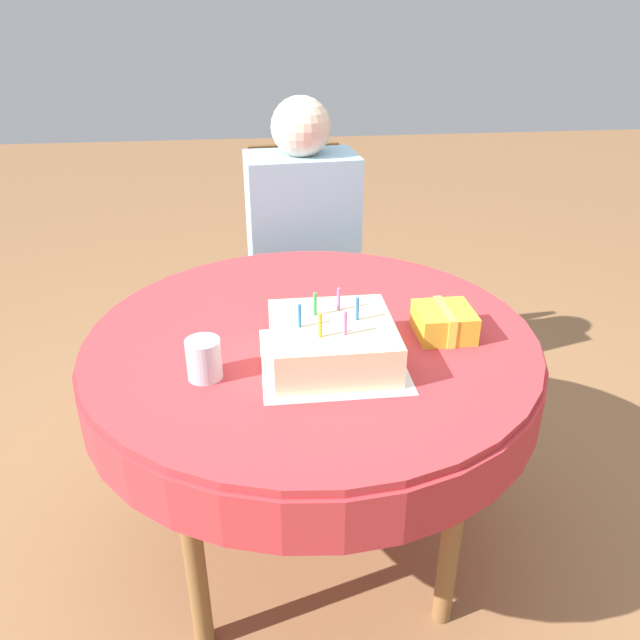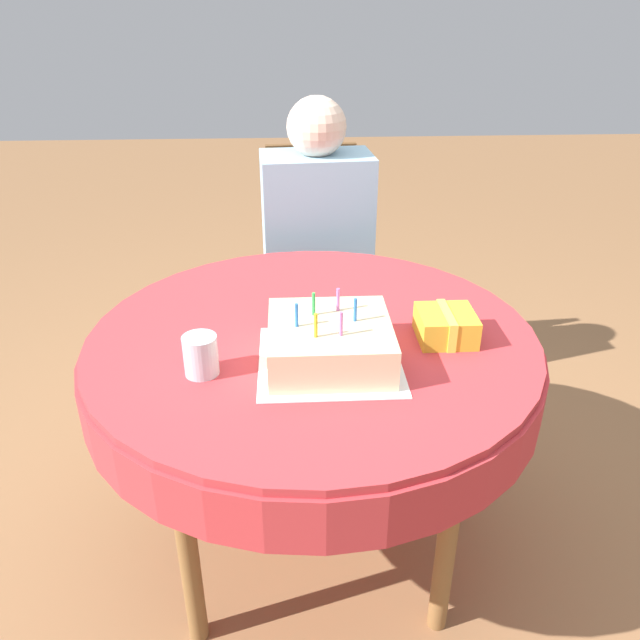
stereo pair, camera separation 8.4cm
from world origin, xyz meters
name	(u,v)px [view 1 (the left image)]	position (x,y,z in m)	size (l,w,h in m)	color
ground_plane	(313,537)	(0.00, 0.00, 0.00)	(12.00, 12.00, 0.00)	#8C603D
dining_table	(312,362)	(0.00, 0.00, 0.64)	(1.16, 1.16, 0.72)	#BC3338
chair	(300,268)	(0.05, 0.91, 0.51)	(0.41, 0.41, 0.98)	brown
person	(303,229)	(0.05, 0.82, 0.71)	(0.42, 0.37, 1.18)	beige
napkin	(332,360)	(0.04, -0.14, 0.72)	(0.33, 0.33, 0.00)	white
birthday_cake	(332,342)	(0.03, -0.14, 0.77)	(0.28, 0.28, 0.15)	beige
drinking_glass	(204,359)	(-0.26, -0.18, 0.77)	(0.08, 0.08, 0.09)	silver
gift_box	(444,322)	(0.33, -0.05, 0.76)	(0.14, 0.14, 0.08)	gold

